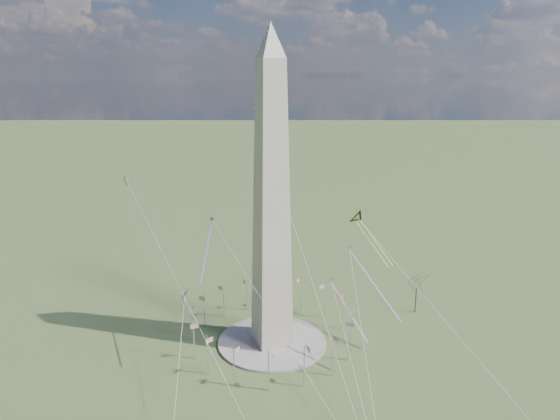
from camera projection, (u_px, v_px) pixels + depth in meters
name	position (u px, v px, depth m)	size (l,w,h in m)	color
ground	(272.00, 343.00, 165.92)	(2000.00, 2000.00, 0.00)	#3E5229
plaza	(272.00, 342.00, 165.81)	(36.00, 36.00, 0.80)	#9F9791
washington_monument	(271.00, 203.00, 153.44)	(15.56, 15.56, 100.00)	beige
flagpole_ring	(272.00, 323.00, 164.02)	(54.40, 54.40, 13.00)	white
tree_near	(417.00, 285.00, 184.61)	(8.94, 8.94, 15.65)	#4C3E2E
kite_delta_black	(359.00, 220.00, 172.64)	(8.59, 19.37, 15.78)	black
kite_diamond_purple	(185.00, 297.00, 153.22)	(2.80, 3.44, 10.07)	#3B176B
kite_streamer_left	(366.00, 272.00, 150.15)	(6.03, 23.45, 16.25)	#E74A24
kite_streamer_mid	(208.00, 241.00, 148.72)	(9.32, 18.74, 13.75)	#E74A24
kite_streamer_right	(343.00, 301.00, 170.67)	(4.41, 21.88, 15.06)	#E74A24
kite_small_red	(125.00, 178.00, 171.73)	(1.46, 2.12, 4.44)	red
kite_small_white	(255.00, 108.00, 190.22)	(1.19, 1.80, 3.89)	white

